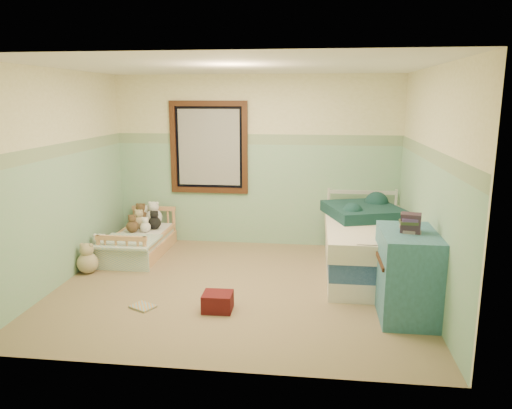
# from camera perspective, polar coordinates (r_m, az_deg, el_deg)

# --- Properties ---
(floor) EXTENTS (4.20, 3.60, 0.02)m
(floor) POSITION_cam_1_polar(r_m,az_deg,el_deg) (5.81, -2.19, -9.69)
(floor) COLOR brown
(floor) RESTS_ON ground
(ceiling) EXTENTS (4.20, 3.60, 0.02)m
(ceiling) POSITION_cam_1_polar(r_m,az_deg,el_deg) (5.39, -2.42, 15.97)
(ceiling) COLOR white
(ceiling) RESTS_ON wall_back
(wall_back) EXTENTS (4.20, 0.04, 2.50)m
(wall_back) POSITION_cam_1_polar(r_m,az_deg,el_deg) (7.22, 0.01, 5.06)
(wall_back) COLOR beige
(wall_back) RESTS_ON floor
(wall_front) EXTENTS (4.20, 0.04, 2.50)m
(wall_front) POSITION_cam_1_polar(r_m,az_deg,el_deg) (3.73, -6.75, -2.00)
(wall_front) COLOR beige
(wall_front) RESTS_ON floor
(wall_left) EXTENTS (0.04, 3.60, 2.50)m
(wall_left) POSITION_cam_1_polar(r_m,az_deg,el_deg) (6.16, -22.00, 2.87)
(wall_left) COLOR beige
(wall_left) RESTS_ON floor
(wall_right) EXTENTS (0.04, 3.60, 2.50)m
(wall_right) POSITION_cam_1_polar(r_m,az_deg,el_deg) (5.53, 19.74, 2.06)
(wall_right) COLOR beige
(wall_right) RESTS_ON floor
(wainscot_mint) EXTENTS (4.20, 0.01, 1.50)m
(wainscot_mint) POSITION_cam_1_polar(r_m,az_deg,el_deg) (7.29, -0.00, 1.14)
(wainscot_mint) COLOR #93B79B
(wainscot_mint) RESTS_ON floor
(border_strip) EXTENTS (4.20, 0.01, 0.15)m
(border_strip) POSITION_cam_1_polar(r_m,az_deg,el_deg) (7.17, -0.00, 7.62)
(border_strip) COLOR #4B7A54
(border_strip) RESTS_ON wall_back
(window_frame) EXTENTS (1.16, 0.06, 1.36)m
(window_frame) POSITION_cam_1_polar(r_m,az_deg,el_deg) (7.28, -5.54, 6.64)
(window_frame) COLOR #432112
(window_frame) RESTS_ON wall_back
(window_blinds) EXTENTS (0.92, 0.01, 1.12)m
(window_blinds) POSITION_cam_1_polar(r_m,az_deg,el_deg) (7.29, -5.53, 6.65)
(window_blinds) COLOR beige
(window_blinds) RESTS_ON window_frame
(toddler_bed_frame) EXTENTS (0.68, 1.35, 0.17)m
(toddler_bed_frame) POSITION_cam_1_polar(r_m,az_deg,el_deg) (7.12, -13.38, -4.97)
(toddler_bed_frame) COLOR #B97C54
(toddler_bed_frame) RESTS_ON floor
(toddler_mattress) EXTENTS (0.62, 1.30, 0.12)m
(toddler_mattress) POSITION_cam_1_polar(r_m,az_deg,el_deg) (7.08, -13.44, -3.84)
(toddler_mattress) COLOR white
(toddler_mattress) RESTS_ON toddler_bed_frame
(patchwork_quilt) EXTENTS (0.74, 0.68, 0.03)m
(patchwork_quilt) POSITION_cam_1_polar(r_m,az_deg,el_deg) (6.69, -14.72, -4.21)
(patchwork_quilt) COLOR #6CA6CE
(patchwork_quilt) RESTS_ON toddler_mattress
(plush_bed_brown) EXTENTS (0.22, 0.22, 0.22)m
(plush_bed_brown) POSITION_cam_1_polar(r_m,az_deg,el_deg) (7.54, -13.27, -1.49)
(plush_bed_brown) COLOR brown
(plush_bed_brown) RESTS_ON toddler_mattress
(plush_bed_white) EXTENTS (0.24, 0.24, 0.24)m
(plush_bed_white) POSITION_cam_1_polar(r_m,az_deg,el_deg) (7.47, -11.83, -1.46)
(plush_bed_white) COLOR white
(plush_bed_white) RESTS_ON toddler_mattress
(plush_bed_tan) EXTENTS (0.19, 0.19, 0.19)m
(plush_bed_tan) POSITION_cam_1_polar(r_m,az_deg,el_deg) (7.33, -13.48, -2.02)
(plush_bed_tan) COLOR tan
(plush_bed_tan) RESTS_ON toddler_mattress
(plush_bed_dark) EXTENTS (0.19, 0.19, 0.19)m
(plush_bed_dark) POSITION_cam_1_polar(r_m,az_deg,el_deg) (7.25, -11.78, -2.12)
(plush_bed_dark) COLOR black
(plush_bed_dark) RESTS_ON toddler_mattress
(plush_floor_cream) EXTENTS (0.27, 0.27, 0.27)m
(plush_floor_cream) POSITION_cam_1_polar(r_m,az_deg,el_deg) (6.87, -17.71, -5.45)
(plush_floor_cream) COLOR white
(plush_floor_cream) RESTS_ON floor
(plush_floor_tan) EXTENTS (0.27, 0.27, 0.27)m
(plush_floor_tan) POSITION_cam_1_polar(r_m,az_deg,el_deg) (6.55, -19.08, -6.47)
(plush_floor_tan) COLOR tan
(plush_floor_tan) RESTS_ON floor
(twin_bed_frame) EXTENTS (1.01, 2.02, 0.22)m
(twin_bed_frame) POSITION_cam_1_polar(r_m,az_deg,el_deg) (6.37, 12.81, -6.81)
(twin_bed_frame) COLOR silver
(twin_bed_frame) RESTS_ON floor
(twin_boxspring) EXTENTS (1.01, 2.02, 0.22)m
(twin_boxspring) POSITION_cam_1_polar(r_m,az_deg,el_deg) (6.31, 12.90, -4.92)
(twin_boxspring) COLOR navy
(twin_boxspring) RESTS_ON twin_bed_frame
(twin_mattress) EXTENTS (1.05, 2.06, 0.22)m
(twin_mattress) POSITION_cam_1_polar(r_m,az_deg,el_deg) (6.24, 13.00, -2.99)
(twin_mattress) COLOR beige
(twin_mattress) RESTS_ON twin_boxspring
(teal_blanket) EXTENTS (1.10, 1.13, 0.14)m
(teal_blanket) POSITION_cam_1_polar(r_m,az_deg,el_deg) (6.49, 12.38, -0.75)
(teal_blanket) COLOR #113034
(teal_blanket) RESTS_ON twin_mattress
(dresser) EXTENTS (0.55, 0.88, 0.88)m
(dresser) POSITION_cam_1_polar(r_m,az_deg,el_deg) (5.18, 17.22, -7.74)
(dresser) COLOR #345F6F
(dresser) RESTS_ON floor
(book_stack) EXTENTS (0.22, 0.19, 0.19)m
(book_stack) POSITION_cam_1_polar(r_m,az_deg,el_deg) (5.01, 17.64, -2.06)
(book_stack) COLOR #482124
(book_stack) RESTS_ON dresser
(red_pillow) EXTENTS (0.31, 0.27, 0.19)m
(red_pillow) POSITION_cam_1_polar(r_m,az_deg,el_deg) (5.18, -4.50, -11.27)
(red_pillow) COLOR maroon
(red_pillow) RESTS_ON floor
(floor_book) EXTENTS (0.30, 0.28, 0.02)m
(floor_book) POSITION_cam_1_polar(r_m,az_deg,el_deg) (5.40, -13.08, -11.55)
(floor_book) COLOR orange
(floor_book) RESTS_ON floor
(extra_plush_0) EXTENTS (0.17, 0.17, 0.17)m
(extra_plush_0) POSITION_cam_1_polar(r_m,az_deg,el_deg) (7.15, -14.24, -2.50)
(extra_plush_0) COLOR brown
(extra_plush_0) RESTS_ON toddler_mattress
(extra_plush_1) EXTENTS (0.20, 0.20, 0.20)m
(extra_plush_1) POSITION_cam_1_polar(r_m,az_deg,el_deg) (7.57, -12.82, -1.50)
(extra_plush_1) COLOR white
(extra_plush_1) RESTS_ON toddler_mattress
(extra_plush_2) EXTENTS (0.15, 0.15, 0.15)m
(extra_plush_2) POSITION_cam_1_polar(r_m,az_deg,el_deg) (7.12, -12.80, -2.59)
(extra_plush_2) COLOR white
(extra_plush_2) RESTS_ON toddler_mattress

